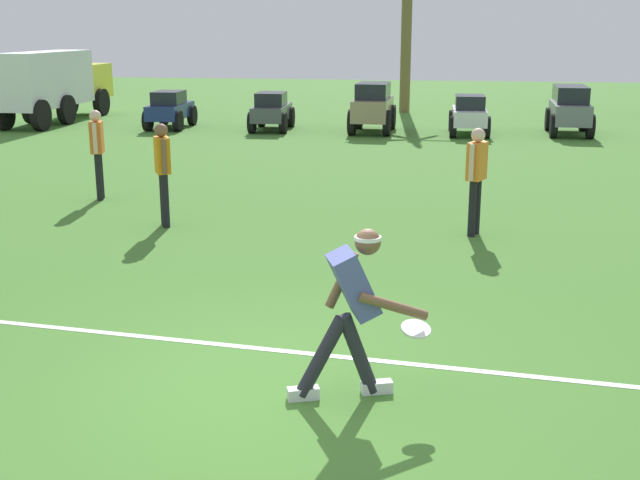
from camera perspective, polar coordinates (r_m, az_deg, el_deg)
ground_plane at (r=6.88m, az=-3.58°, el=-10.45°), size 80.00×80.00×0.00m
field_line_paint at (r=7.58m, az=-2.25°, el=-7.92°), size 19.35×1.84×0.01m
frisbee_thrower at (r=6.45m, az=2.33°, el=-4.57°), size 1.13×0.49×1.41m
frisbee_in_flight at (r=6.45m, az=6.83°, el=-6.30°), size 0.33×0.32×0.09m
teammate_near_sideline at (r=11.72m, az=11.06°, el=4.81°), size 0.31×0.48×1.56m
teammate_midfield at (r=12.26m, az=-11.12°, el=5.25°), size 0.34×0.47×1.56m
teammate_deep at (r=14.50m, az=-15.55°, el=6.45°), size 0.29×0.49×1.56m
parked_car_slot_a at (r=24.54m, az=-10.62°, el=9.14°), size 1.18×2.24×1.10m
parked_car_slot_b at (r=23.70m, az=-3.46°, el=9.17°), size 1.20×2.25×1.10m
parked_car_slot_c at (r=23.21m, az=3.77°, el=9.48°), size 1.19×2.36×1.40m
parked_car_slot_d at (r=23.06m, az=10.57°, el=8.78°), size 1.13×2.22×1.10m
parked_car_slot_e at (r=23.77m, az=17.34°, el=8.92°), size 1.21×2.43×1.34m
box_truck at (r=27.01m, az=-18.28°, el=10.59°), size 1.44×5.91×2.20m
palm_tree_far_left at (r=28.77m, az=6.18°, el=15.90°), size 3.63×2.85×6.02m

